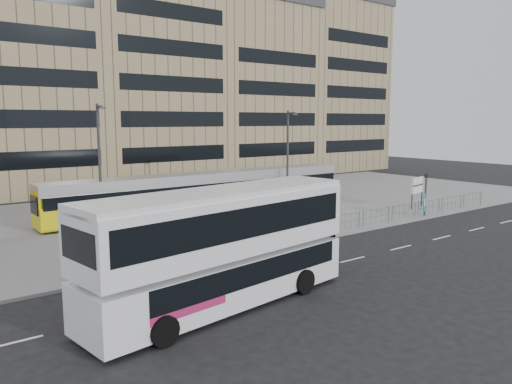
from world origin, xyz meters
TOP-DOWN VIEW (x-y plane):
  - ground at (0.00, 0.00)m, footprint 120.00×120.00m
  - plaza at (0.00, 12.00)m, footprint 64.00×24.00m
  - kerb at (0.00, 0.05)m, footprint 64.00×0.25m
  - building_row at (1.55, 34.27)m, footprint 70.40×18.40m
  - pedestrian_barrier at (2.00, 0.50)m, footprint 32.07×0.07m
  - road_markings at (1.00, -4.00)m, footprint 62.00×0.12m
  - double_decker_bus at (-10.86, -5.39)m, footprint 11.56×4.12m
  - tram at (-0.88, 11.78)m, footprint 25.21×2.54m
  - station_sign at (13.18, 2.87)m, footprint 2.09×0.52m
  - ad_panel at (10.58, 0.40)m, footprint 0.81×0.42m
  - pedestrian at (-10.06, 8.18)m, footprint 0.58×0.76m
  - traffic_light_west at (-6.11, 1.11)m, footprint 0.20×0.23m
  - traffic_light_east at (10.79, 0.50)m, footprint 0.19×0.22m
  - lamp_post_west at (-9.55, 11.02)m, footprint 0.45×1.04m
  - lamp_post_east at (5.53, 9.84)m, footprint 0.45×1.04m

SIDE VIEW (x-z plane):
  - ground at x=0.00m, z-range 0.00..0.00m
  - road_markings at x=1.00m, z-range 0.00..0.01m
  - kerb at x=0.00m, z-range -0.01..0.16m
  - plaza at x=0.00m, z-range 0.00..0.15m
  - pedestrian_barrier at x=2.00m, z-range 0.43..1.53m
  - pedestrian at x=-10.06m, z-range 0.15..2.02m
  - ad_panel at x=10.58m, z-range 0.29..1.91m
  - tram at x=-0.88m, z-range 0.15..3.13m
  - station_sign at x=13.18m, z-range 0.62..3.06m
  - traffic_light_west at x=-6.11m, z-range 0.57..3.67m
  - traffic_light_east at x=10.79m, z-range 0.57..3.67m
  - double_decker_bus at x=-10.86m, z-range 0.18..4.71m
  - lamp_post_east at x=5.53m, z-range 0.52..8.23m
  - lamp_post_west at x=-9.55m, z-range 0.52..8.52m
  - building_row at x=1.55m, z-range -2.69..28.51m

